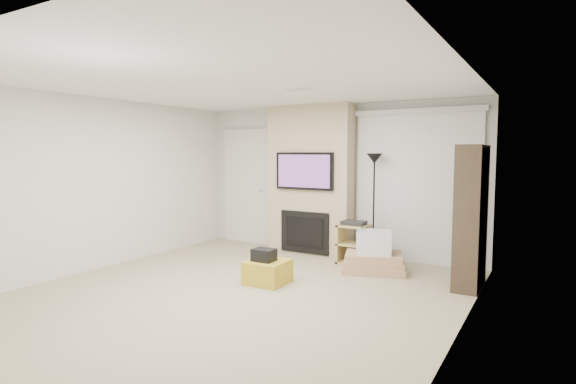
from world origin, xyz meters
The scene contains 15 objects.
floor centered at (0.00, 0.00, 0.00)m, with size 5.00×5.50×0.00m, color tan.
ceiling centered at (0.00, 0.00, 2.50)m, with size 5.00×5.50×0.00m, color white.
wall_back centered at (0.00, 2.75, 1.25)m, with size 5.00×2.50×0.00m, color silver.
wall_left centered at (-2.50, 0.00, 1.25)m, with size 5.50×2.50×0.00m, color silver.
wall_right centered at (2.50, 0.00, 1.25)m, with size 5.50×2.50×0.00m, color silver.
hvac_vent centered at (0.40, 0.80, 2.50)m, with size 0.35×0.18×0.01m, color silver.
ottoman centered at (0.05, 0.59, 0.15)m, with size 0.50×0.50×0.30m, color gold.
black_bag centered at (0.02, 0.55, 0.38)m, with size 0.28×0.22×0.16m, color black.
fireplace_wall centered at (-0.35, 2.54, 1.24)m, with size 1.50×0.47×2.50m.
entry_door centered at (-1.80, 2.71, 1.05)m, with size 1.02×0.11×2.14m.
vertical_blinds centered at (1.40, 2.70, 1.27)m, with size 1.98×0.10×2.37m.
floor_lamp centered at (0.81, 2.47, 1.33)m, with size 0.25×0.25×1.69m.
av_stand centered at (0.61, 2.16, 0.35)m, with size 0.45×0.38×0.66m.
box_stack centered at (1.04, 1.86, 0.22)m, with size 1.04×0.91×0.59m.
bookshelf centered at (2.34, 1.77, 0.90)m, with size 0.30×0.80×1.80m.
Camera 1 is at (3.22, -4.21, 1.70)m, focal length 28.00 mm.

